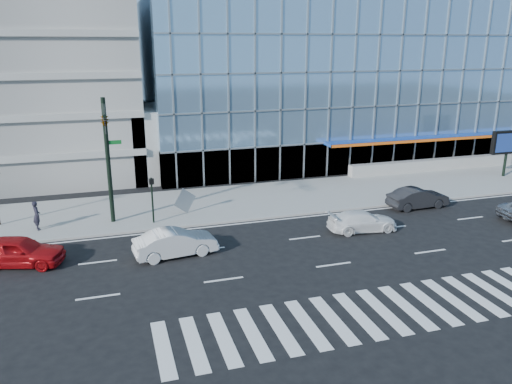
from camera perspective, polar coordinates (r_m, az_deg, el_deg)
ground at (r=30.44m, az=5.60°, el=-5.23°), size 160.00×160.00×0.00m
sidewalk at (r=37.48m, az=0.94°, el=-0.78°), size 120.00×8.00×0.15m
theatre_building at (r=57.85m, az=8.89°, el=12.70°), size 42.00×26.00×15.00m
ramp_block at (r=45.07m, az=-10.35°, el=5.77°), size 6.00×8.00×6.00m
retaining_wall at (r=52.51m, az=25.42°, el=3.33°), size 30.00×0.80×1.00m
traffic_signal at (r=31.00m, az=-16.79°, el=6.41°), size 1.14×5.74×8.00m
ped_signal_post at (r=32.38m, az=-11.80°, el=-0.14°), size 0.30×0.33×3.00m
marquee_sign at (r=48.13m, az=26.84°, el=5.01°), size 3.20×0.43×4.00m
white_suv at (r=31.91m, az=12.06°, el=-3.26°), size 4.52×2.10×1.28m
white_sedan at (r=27.96m, az=-9.18°, el=-5.74°), size 4.73×2.13×1.51m
dark_sedan at (r=37.31m, az=18.01°, el=-0.65°), size 4.47×1.70×1.45m
red_sedan at (r=29.24m, az=-25.58°, el=-6.12°), size 5.05×3.10×1.60m
pedestrian at (r=33.73m, az=-23.78°, el=-2.47°), size 0.62×0.77×1.84m
tilted_panel at (r=34.11m, az=-8.12°, el=-0.99°), size 1.65×0.87×1.82m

